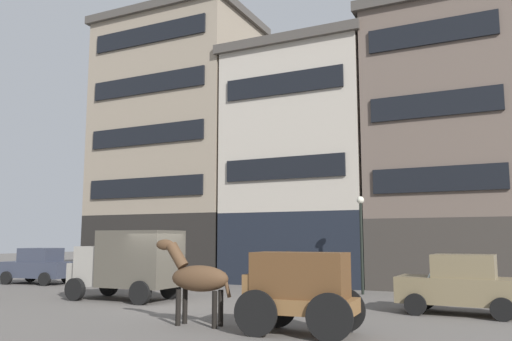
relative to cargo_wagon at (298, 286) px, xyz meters
name	(u,v)px	position (x,y,z in m)	size (l,w,h in m)	color
ground_plane	(163,304)	(-6.42, 3.32, -1.15)	(120.00, 120.00, 0.00)	#605B56
building_far_left	(178,145)	(-13.68, 14.59, 7.04)	(9.79, 6.99, 16.29)	black
building_center_left	(306,164)	(-5.11, 14.59, 5.29)	(8.04, 6.99, 12.80)	black
building_center_right	(444,146)	(2.14, 14.59, 5.75)	(7.18, 6.99, 13.70)	#38332D
cargo_wagon	(298,286)	(0.00, 0.00, 0.00)	(2.98, 1.66, 1.98)	brown
draft_horse	(197,277)	(-2.95, 0.00, 0.12)	(2.35, 0.69, 2.30)	#513823
delivery_truck_near	(128,262)	(-8.43, 3.76, 0.28)	(4.39, 2.22, 2.62)	gray
sedan_dark	(38,266)	(-17.28, 7.40, -0.23)	(3.86, 2.21, 1.83)	#333847
sedan_light	(461,284)	(3.34, 5.26, -0.23)	(3.76, 1.98, 1.83)	#7A6B4C
pedestrian_officer	(288,270)	(-3.72, 8.43, -0.17)	(0.50, 0.50, 1.79)	black
streetlamp_curbside	(361,230)	(-0.86, 9.68, 1.52)	(0.32, 0.32, 4.12)	black
fire_hydrant_curbside	(170,277)	(-10.49, 9.46, -0.72)	(0.24, 0.24, 0.83)	maroon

